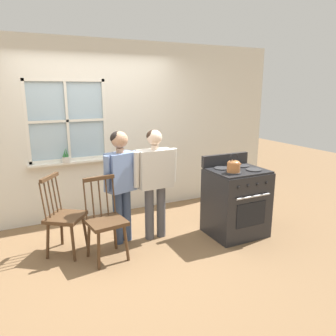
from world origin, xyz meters
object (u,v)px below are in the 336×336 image
(person_teen_center, at_px, (155,174))
(kettle, at_px, (234,166))
(potted_plant, at_px, (66,158))
(chair_by_window, at_px, (64,217))
(stove, at_px, (236,201))
(person_elderly_left, at_px, (121,176))
(chair_near_wall, at_px, (106,222))

(person_teen_center, relative_size, kettle, 5.96)
(potted_plant, bearing_deg, chair_by_window, -102.51)
(person_teen_center, height_order, stove, person_teen_center)
(person_elderly_left, distance_m, kettle, 1.45)
(chair_by_window, distance_m, potted_plant, 1.16)
(chair_near_wall, bearing_deg, chair_by_window, 132.54)
(stove, bearing_deg, chair_near_wall, 176.35)
(person_elderly_left, relative_size, kettle, 5.96)
(chair_by_window, xyz_separation_m, stove, (2.21, -0.47, 0.01))
(stove, distance_m, kettle, 0.59)
(chair_near_wall, distance_m, person_elderly_left, 0.63)
(chair_by_window, bearing_deg, stove, -66.06)
(chair_by_window, height_order, stove, stove)
(stove, distance_m, potted_plant, 2.53)
(person_elderly_left, distance_m, potted_plant, 1.15)
(person_elderly_left, bearing_deg, kettle, -41.37)
(chair_by_window, relative_size, stove, 0.91)
(stove, xyz_separation_m, kettle, (-0.17, -0.13, 0.55))
(kettle, xyz_separation_m, potted_plant, (-1.82, 1.61, -0.03))
(chair_near_wall, relative_size, person_teen_center, 0.67)
(chair_by_window, distance_m, stove, 2.26)
(stove, bearing_deg, person_elderly_left, 163.25)
(chair_by_window, height_order, potted_plant, potted_plant)
(chair_near_wall, height_order, stove, stove)
(person_elderly_left, xyz_separation_m, potted_plant, (-0.50, 1.03, 0.10))
(person_elderly_left, xyz_separation_m, kettle, (1.32, -0.58, 0.13))
(chair_near_wall, height_order, potted_plant, potted_plant)
(chair_by_window, bearing_deg, potted_plant, 23.42)
(potted_plant, bearing_deg, person_elderly_left, -63.90)
(chair_near_wall, height_order, kettle, kettle)
(potted_plant, bearing_deg, kettle, -41.37)
(chair_by_window, relative_size, person_elderly_left, 0.67)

